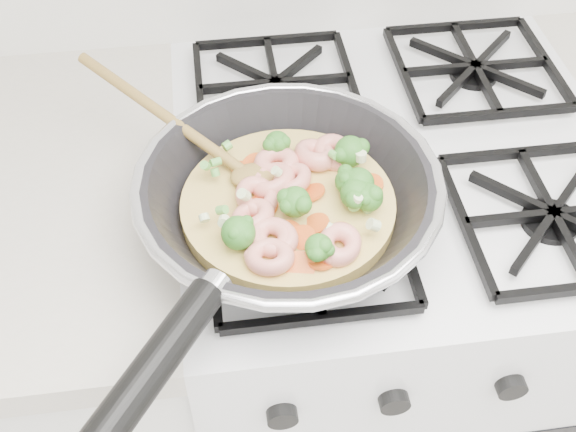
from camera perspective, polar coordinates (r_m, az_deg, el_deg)
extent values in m
cube|color=white|center=(1.30, 6.74, -9.63)|extent=(0.60, 0.60, 0.90)
cube|color=black|center=(0.95, 9.18, 5.64)|extent=(0.56, 0.56, 0.02)
torus|color=silver|center=(0.78, 0.00, 2.85)|extent=(0.35, 0.35, 0.01)
cylinder|color=black|center=(0.65, -10.87, -11.91)|extent=(0.14, 0.17, 0.04)
cylinder|color=#DBBC5F|center=(0.81, 0.00, 0.83)|extent=(0.25, 0.25, 0.02)
ellipsoid|color=olive|center=(0.82, -2.84, 3.31)|extent=(0.07, 0.07, 0.02)
cylinder|color=olive|center=(0.88, -10.35, 8.29)|extent=(0.20, 0.19, 0.07)
torus|color=#E29986|center=(0.81, -1.27, 2.91)|extent=(0.08, 0.08, 0.03)
torus|color=#E29986|center=(0.81, 0.32, 2.96)|extent=(0.07, 0.07, 0.03)
torus|color=#E29986|center=(0.75, -1.42, -1.79)|extent=(0.08, 0.08, 0.02)
torus|color=#E29986|center=(0.85, 3.71, 5.20)|extent=(0.08, 0.07, 0.03)
torus|color=#E29986|center=(0.77, -2.92, -0.10)|extent=(0.08, 0.08, 0.03)
torus|color=#E29986|center=(0.79, -2.56, 1.58)|extent=(0.07, 0.07, 0.02)
torus|color=#E29986|center=(0.73, -1.51, -3.37)|extent=(0.07, 0.07, 0.02)
torus|color=#E29986|center=(0.84, 2.22, 5.00)|extent=(0.08, 0.08, 0.03)
torus|color=#E29986|center=(0.75, 4.20, -2.33)|extent=(0.08, 0.08, 0.03)
torus|color=#E29986|center=(0.75, -1.06, -1.74)|extent=(0.08, 0.08, 0.02)
torus|color=#E29986|center=(0.83, -0.94, 4.31)|extent=(0.06, 0.06, 0.03)
ellipsoid|color=#3A7D28|center=(0.73, 2.52, -2.57)|extent=(0.04, 0.04, 0.03)
ellipsoid|color=#3A7D28|center=(0.74, -4.08, -1.38)|extent=(0.05, 0.05, 0.04)
ellipsoid|color=#3A7D28|center=(0.83, 5.09, 5.27)|extent=(0.05, 0.05, 0.04)
ellipsoid|color=#3A7D28|center=(0.77, 0.57, 1.16)|extent=(0.05, 0.05, 0.04)
ellipsoid|color=#3A7D28|center=(0.79, 5.75, 2.66)|extent=(0.05, 0.05, 0.04)
ellipsoid|color=#3A7D28|center=(0.78, 5.53, 1.80)|extent=(0.05, 0.05, 0.03)
ellipsoid|color=#3A7D28|center=(0.78, 6.63, 1.51)|extent=(0.04, 0.04, 0.03)
ellipsoid|color=#3A7D28|center=(0.84, -0.89, 5.93)|extent=(0.04, 0.04, 0.03)
ellipsoid|color=#3A7D28|center=(0.80, 4.93, 2.83)|extent=(0.04, 0.04, 0.03)
cylinder|color=#E15A1C|center=(0.84, -2.18, 4.09)|extent=(0.04, 0.04, 0.00)
cylinder|color=#E15A1C|center=(0.79, -2.02, 0.83)|extent=(0.04, 0.04, 0.01)
cylinder|color=#E15A1C|center=(0.78, 2.33, -0.63)|extent=(0.04, 0.04, 0.01)
cylinder|color=#E15A1C|center=(0.82, 6.66, 2.54)|extent=(0.05, 0.05, 0.01)
cylinder|color=#E15A1C|center=(0.77, 0.24, -1.34)|extent=(0.03, 0.03, 0.01)
cylinder|color=#E15A1C|center=(0.74, 2.66, -3.64)|extent=(0.04, 0.04, 0.01)
cylinder|color=#E15A1C|center=(0.77, 4.50, -1.22)|extent=(0.03, 0.03, 0.01)
cylinder|color=#E15A1C|center=(0.74, 0.89, -4.18)|extent=(0.05, 0.05, 0.01)
cylinder|color=#E15A1C|center=(0.81, 1.95, 1.93)|extent=(0.04, 0.04, 0.01)
cylinder|color=#E15A1C|center=(0.77, -3.47, -0.83)|extent=(0.05, 0.05, 0.01)
cylinder|color=#E15A1C|center=(0.84, -2.63, 4.04)|extent=(0.05, 0.05, 0.02)
cylinder|color=#E15A1C|center=(0.84, -3.54, 3.87)|extent=(0.04, 0.04, 0.01)
cylinder|color=#E15A1C|center=(0.81, -1.19, 2.37)|extent=(0.04, 0.05, 0.02)
cylinder|color=#E15A1C|center=(0.76, 1.15, -1.79)|extent=(0.04, 0.04, 0.01)
cylinder|color=beige|center=(0.83, 5.15, 5.37)|extent=(0.01, 0.01, 0.01)
cylinder|color=beige|center=(0.79, -0.93, 3.65)|extent=(0.01, 0.01, 0.01)
cylinder|color=#62B347|center=(0.84, -4.99, 5.72)|extent=(0.01, 0.01, 0.01)
cylinder|color=#62B347|center=(0.76, -5.40, 0.49)|extent=(0.01, 0.01, 0.01)
cylinder|color=#62B347|center=(0.82, -5.93, 4.40)|extent=(0.01, 0.01, 0.01)
cylinder|color=beige|center=(0.82, 5.97, 4.85)|extent=(0.01, 0.01, 0.01)
cylinder|color=beige|center=(0.75, -5.25, -0.43)|extent=(0.01, 0.01, 0.01)
cylinder|color=beige|center=(0.77, -3.62, 1.74)|extent=(0.01, 0.01, 0.01)
cylinder|color=#62B347|center=(0.81, -5.96, 3.57)|extent=(0.01, 0.01, 0.01)
cylinder|color=beige|center=(0.76, 5.64, 1.31)|extent=(0.01, 0.01, 0.01)
cylinder|color=#62B347|center=(0.78, 5.39, 0.95)|extent=(0.01, 0.01, 0.01)
cylinder|color=beige|center=(0.75, 3.40, -1.05)|extent=(0.01, 0.01, 0.01)
cylinder|color=beige|center=(0.76, -6.84, -0.16)|extent=(0.01, 0.01, 0.01)
cylinder|color=#62B347|center=(0.81, -6.77, 4.10)|extent=(0.01, 0.01, 0.01)
cylinder|color=#62B347|center=(0.82, 3.73, 5.01)|extent=(0.01, 0.01, 0.01)
cylinder|color=beige|center=(0.76, 6.99, -0.73)|extent=(0.01, 0.01, 0.01)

